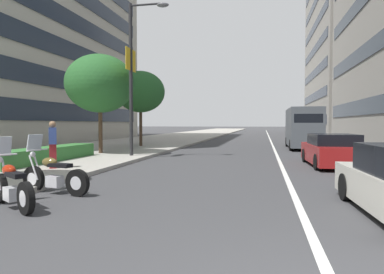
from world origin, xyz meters
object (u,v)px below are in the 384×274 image
Objects in this scene: street_tree_near_plaza_corner at (100,84)px; street_tree_far_plaza at (141,92)px; street_lamp_with_banners at (136,63)px; motorcycle_far_end_row at (12,187)px; pedestrian_on_plaza at (53,144)px; car_following_behind at (332,151)px; motorcycle_under_tarp at (54,176)px; delivery_van_ahead at (303,127)px.

street_tree_far_plaza reaches higher than street_tree_near_plaza_corner.
street_tree_far_plaza is at bearing 18.89° from street_lamp_with_banners.
street_tree_near_plaza_corner reaches higher than motorcycle_far_end_row.
street_lamp_with_banners is 6.57m from pedestrian_on_plaza.
motorcycle_far_end_row reaches higher than car_following_behind.
street_tree_near_plaza_corner reaches higher than pedestrian_on_plaza.
motorcycle_far_end_row is at bearing 135.15° from car_following_behind.
motorcycle_under_tarp is 10.78m from car_following_behind.
street_tree_near_plaza_corner is 6.99m from pedestrian_on_plaza.
motorcycle_under_tarp is at bearing -57.67° from motorcycle_far_end_row.
motorcycle_far_end_row is at bearing 102.82° from motorcycle_under_tarp.
delivery_van_ahead is 3.63× the size of pedestrian_on_plaza.
street_tree_far_plaza is 12.79m from pedestrian_on_plaza.
delivery_van_ahead is 12.96m from street_lamp_with_banners.
motorcycle_under_tarp is 0.28× the size of street_lamp_with_banners.
street_tree_near_plaza_corner is 6.15m from street_tree_far_plaza.
motorcycle_under_tarp is 0.50× the size of car_following_behind.
delivery_van_ahead reaches higher than pedestrian_on_plaza.
car_following_behind is 10.11m from delivery_van_ahead.
motorcycle_under_tarp is at bearing 91.11° from pedestrian_on_plaza.
motorcycle_far_end_row is 0.44× the size of car_following_behind.
street_lamp_with_banners is (-8.73, 9.00, 3.28)m from delivery_van_ahead.
motorcycle_far_end_row is 0.34× the size of street_tree_far_plaza.
car_following_behind is at bearing -101.34° from street_tree_near_plaza_corner.
street_lamp_with_banners is 7.56m from street_tree_far_plaza.
delivery_van_ahead is 0.82× the size of street_lamp_with_banners.
street_tree_far_plaza is (6.15, -0.04, 0.11)m from street_tree_near_plaza_corner.
street_tree_far_plaza reaches higher than pedestrian_on_plaza.
street_lamp_with_banners is at bearing 78.87° from car_following_behind.
street_tree_near_plaza_corner is (9.59, 3.59, 3.50)m from motorcycle_under_tarp.
pedestrian_on_plaza is at bearing 108.14° from car_following_behind.
pedestrian_on_plaza is (4.86, 2.32, 0.57)m from motorcycle_far_end_row.
motorcycle_under_tarp is 1.23× the size of pedestrian_on_plaza.
pedestrian_on_plaza is at bearing -174.28° from street_tree_far_plaza.
car_following_behind is 0.78× the size of street_tree_near_plaza_corner.
car_following_behind is 0.78× the size of street_tree_far_plaza.
delivery_van_ahead is at bearing -55.91° from street_tree_near_plaza_corner.
motorcycle_far_end_row is 1.08× the size of pedestrian_on_plaza.
car_following_behind is at bearing -98.44° from street_lamp_with_banners.
delivery_van_ahead reaches higher than car_following_behind.
motorcycle_far_end_row is 0.34× the size of street_tree_near_plaza_corner.
motorcycle_far_end_row is 1.48m from motorcycle_under_tarp.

